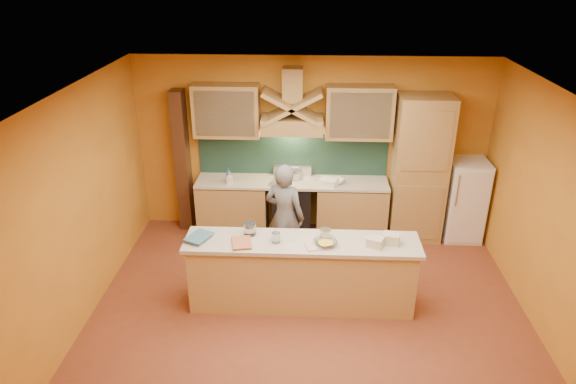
{
  "coord_description": "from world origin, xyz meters",
  "views": [
    {
      "loc": [
        -0.01,
        -5.16,
        4.13
      ],
      "look_at": [
        -0.3,
        0.9,
        1.33
      ],
      "focal_mm": 32.0,
      "sensor_mm": 36.0,
      "label": 1
    }
  ],
  "objects_px": {
    "stove": "(292,208)",
    "person": "(285,217)",
    "mixing_bowl": "(326,243)",
    "kitchen_scale": "(325,234)",
    "fridge": "(464,200)"
  },
  "relations": [
    {
      "from": "fridge",
      "to": "person",
      "type": "height_order",
      "value": "person"
    },
    {
      "from": "stove",
      "to": "fridge",
      "type": "height_order",
      "value": "fridge"
    },
    {
      "from": "fridge",
      "to": "mixing_bowl",
      "type": "distance_m",
      "value": 2.99
    },
    {
      "from": "mixing_bowl",
      "to": "kitchen_scale",
      "type": "bearing_deg",
      "value": 90.62
    },
    {
      "from": "fridge",
      "to": "kitchen_scale",
      "type": "relative_size",
      "value": 10.14
    },
    {
      "from": "stove",
      "to": "mixing_bowl",
      "type": "relative_size",
      "value": 3.45
    },
    {
      "from": "stove",
      "to": "person",
      "type": "xyz_separation_m",
      "value": [
        -0.06,
        -0.98,
        0.34
      ]
    },
    {
      "from": "stove",
      "to": "fridge",
      "type": "bearing_deg",
      "value": 0.0
    },
    {
      "from": "kitchen_scale",
      "to": "mixing_bowl",
      "type": "xyz_separation_m",
      "value": [
        0.0,
        -0.17,
        -0.02
      ]
    },
    {
      "from": "stove",
      "to": "person",
      "type": "distance_m",
      "value": 1.04
    },
    {
      "from": "fridge",
      "to": "mixing_bowl",
      "type": "bearing_deg",
      "value": -138.07
    },
    {
      "from": "person",
      "to": "kitchen_scale",
      "type": "distance_m",
      "value": 1.02
    },
    {
      "from": "stove",
      "to": "person",
      "type": "height_order",
      "value": "person"
    },
    {
      "from": "fridge",
      "to": "person",
      "type": "bearing_deg",
      "value": -160.5
    },
    {
      "from": "stove",
      "to": "fridge",
      "type": "distance_m",
      "value": 2.71
    }
  ]
}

